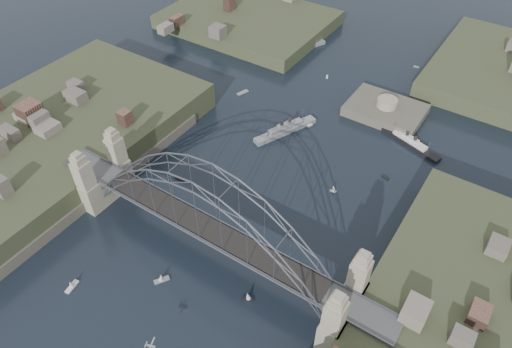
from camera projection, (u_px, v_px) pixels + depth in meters
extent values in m
plane|color=black|center=(211.00, 253.00, 103.21)|extent=(500.00, 500.00, 0.00)
cube|color=#515153|center=(208.00, 230.00, 97.68)|extent=(84.00, 6.00, 0.70)
cube|color=#545861|center=(199.00, 238.00, 95.50)|extent=(84.00, 0.25, 0.50)
cube|color=#545861|center=(217.00, 219.00, 99.11)|extent=(84.00, 0.25, 0.50)
cube|color=black|center=(208.00, 228.00, 97.30)|extent=(55.20, 5.20, 0.35)
cube|color=gray|center=(86.00, 183.00, 106.71)|extent=(3.40, 3.40, 17.70)
cube|color=gray|center=(118.00, 158.00, 112.73)|extent=(3.40, 3.40, 17.70)
cube|color=gray|center=(333.00, 323.00, 81.46)|extent=(3.40, 3.40, 17.70)
cube|color=gray|center=(357.00, 282.00, 87.48)|extent=(3.40, 3.40, 17.70)
cube|color=gray|center=(107.00, 185.00, 113.07)|extent=(4.08, 13.80, 8.00)
cube|color=gray|center=(342.00, 316.00, 87.82)|extent=(4.08, 13.80, 8.00)
cube|color=#394127|center=(39.00, 151.00, 125.08)|extent=(50.00, 90.00, 12.00)
cube|color=#524D41|center=(99.00, 187.00, 116.75)|extent=(6.00, 70.00, 4.00)
cube|color=#524D41|center=(359.00, 334.00, 88.29)|extent=(6.00, 70.00, 4.00)
cube|color=#394127|center=(248.00, 25.00, 182.05)|extent=(60.00, 45.00, 9.00)
cube|color=#524D41|center=(384.00, 116.00, 140.85)|extent=(22.00, 16.00, 7.00)
cylinder|color=gray|center=(387.00, 103.00, 137.60)|extent=(6.00, 6.00, 2.40)
cube|color=gray|center=(285.00, 131.00, 133.93)|extent=(10.49, 19.66, 1.80)
cube|color=gray|center=(285.00, 127.00, 133.00)|extent=(6.26, 11.03, 1.35)
cube|color=gray|center=(286.00, 124.00, 132.30)|extent=(3.37, 5.24, 0.90)
cylinder|color=black|center=(282.00, 124.00, 131.19)|extent=(0.97, 0.97, 1.80)
cylinder|color=black|center=(290.00, 121.00, 132.31)|extent=(0.97, 0.97, 1.80)
cylinder|color=#545861|center=(268.00, 130.00, 129.51)|extent=(0.18, 0.18, 4.50)
cylinder|color=#545861|center=(303.00, 116.00, 134.30)|extent=(0.18, 0.18, 4.50)
cube|color=gray|center=(305.00, 47.00, 169.23)|extent=(9.22, 15.56, 1.63)
cube|color=gray|center=(306.00, 44.00, 168.39)|extent=(5.47, 8.75, 1.22)
cube|color=gray|center=(306.00, 42.00, 167.76)|extent=(2.90, 4.19, 0.81)
cylinder|color=black|center=(303.00, 41.00, 166.85)|extent=(0.80, 0.80, 1.63)
cylinder|color=black|center=(309.00, 39.00, 167.67)|extent=(0.80, 0.80, 1.63)
cylinder|color=#545861|center=(295.00, 44.00, 165.64)|extent=(0.16, 0.16, 4.06)
cylinder|color=#545861|center=(317.00, 37.00, 169.16)|extent=(0.16, 0.16, 4.06)
cube|color=black|center=(409.00, 143.00, 130.06)|extent=(19.25, 8.48, 1.41)
cube|color=white|center=(410.00, 140.00, 129.33)|extent=(10.75, 5.17, 1.06)
cube|color=white|center=(411.00, 138.00, 128.78)|extent=(5.06, 2.87, 0.70)
cylinder|color=black|center=(407.00, 134.00, 129.12)|extent=(0.95, 0.95, 1.41)
cylinder|color=black|center=(415.00, 139.00, 127.58)|extent=(0.95, 0.95, 1.41)
cylinder|color=#545861|center=(395.00, 127.00, 131.77)|extent=(0.14, 0.14, 3.52)
cylinder|color=#545861|center=(429.00, 148.00, 125.18)|extent=(0.14, 0.14, 3.52)
cube|color=#B5B8BD|center=(151.00, 346.00, 81.91)|extent=(1.73, 0.86, 0.30)
cube|color=#B5B8BD|center=(151.00, 346.00, 81.87)|extent=(1.40, 3.35, 0.06)
cube|color=#B5B8BD|center=(146.00, 345.00, 81.95)|extent=(0.51, 1.07, 0.38)
cube|color=white|center=(180.00, 179.00, 120.10)|extent=(2.61, 1.15, 0.45)
cube|color=white|center=(333.00, 191.00, 116.85)|extent=(1.80, 1.06, 0.45)
cylinder|color=#545861|center=(334.00, 188.00, 116.12)|extent=(0.08, 0.08, 2.20)
cone|color=silver|center=(334.00, 188.00, 116.12)|extent=(1.49, 1.33, 1.92)
cube|color=white|center=(162.00, 280.00, 97.98)|extent=(2.67, 3.36, 0.45)
cylinder|color=#545861|center=(161.00, 277.00, 97.25)|extent=(0.08, 0.08, 2.20)
cone|color=silver|center=(161.00, 277.00, 97.25)|extent=(1.51, 1.58, 1.92)
cube|color=white|center=(385.00, 177.00, 120.46)|extent=(2.07, 1.04, 0.45)
cube|color=white|center=(243.00, 93.00, 148.57)|extent=(2.44, 4.18, 0.45)
cube|color=white|center=(310.00, 125.00, 136.34)|extent=(1.13, 1.74, 0.45)
cube|color=white|center=(310.00, 124.00, 136.07)|extent=(0.80, 1.10, 0.40)
cylinder|color=black|center=(310.00, 123.00, 135.76)|extent=(0.16, 0.16, 0.70)
cube|color=white|center=(327.00, 77.00, 155.30)|extent=(1.30, 1.92, 0.45)
cube|color=white|center=(366.00, 263.00, 101.10)|extent=(1.21, 2.34, 0.45)
cube|color=white|center=(72.00, 287.00, 96.83)|extent=(1.68, 3.47, 0.45)
cylinder|color=#545861|center=(71.00, 284.00, 96.10)|extent=(0.08, 0.08, 2.20)
cone|color=silver|center=(71.00, 284.00, 96.10)|extent=(1.21, 1.40, 1.92)
cube|color=white|center=(416.00, 67.00, 159.89)|extent=(1.84, 0.71, 0.45)
cube|color=white|center=(183.00, 116.00, 139.47)|extent=(2.39, 2.60, 0.45)
cylinder|color=#545861|center=(182.00, 113.00, 138.74)|extent=(0.08, 0.08, 2.20)
cone|color=silver|center=(182.00, 113.00, 138.74)|extent=(1.57, 1.59, 1.92)
cube|color=white|center=(248.00, 299.00, 94.82)|extent=(2.42, 1.69, 0.45)
cylinder|color=#545861|center=(248.00, 296.00, 94.09)|extent=(0.08, 0.08, 2.20)
cone|color=silver|center=(248.00, 296.00, 94.09)|extent=(1.55, 1.44, 1.92)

